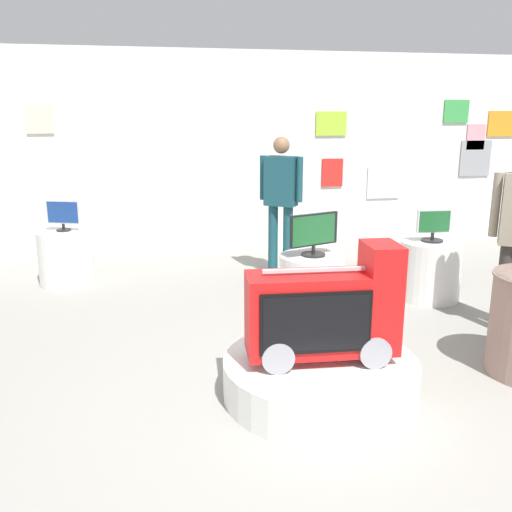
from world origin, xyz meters
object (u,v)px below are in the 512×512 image
(tv_on_center_rear, at_px, (433,225))
(display_pedestal_right_rear, at_px, (66,257))
(display_pedestal_center_rear, at_px, (430,270))
(tv_on_right_rear, at_px, (62,214))
(main_display_pedestal, at_px, (320,377))
(display_pedestal_left_rear, at_px, (312,287))
(tv_on_left_rear, at_px, (314,233))
(shopper_browsing_near_truck, at_px, (281,196))
(novelty_firetruck_tv, at_px, (325,315))

(tv_on_center_rear, relative_size, display_pedestal_right_rear, 0.57)
(display_pedestal_center_rear, bearing_deg, tv_on_center_rear, -85.71)
(tv_on_right_rear, bearing_deg, tv_on_center_rear, -18.95)
(main_display_pedestal, relative_size, display_pedestal_right_rear, 2.17)
(display_pedestal_left_rear, relative_size, display_pedestal_center_rear, 0.99)
(tv_on_left_rear, height_order, shopper_browsing_near_truck, shopper_browsing_near_truck)
(novelty_firetruck_tv, relative_size, display_pedestal_left_rear, 1.65)
(display_pedestal_left_rear, distance_m, tv_on_left_rear, 0.55)
(tv_on_center_rear, bearing_deg, shopper_browsing_near_truck, 140.15)
(display_pedestal_left_rear, bearing_deg, tv_on_left_rear, -109.39)
(display_pedestal_left_rear, xyz_separation_m, tv_on_left_rear, (-0.00, -0.00, 0.55))
(main_display_pedestal, distance_m, display_pedestal_left_rear, 1.60)
(display_pedestal_left_rear, relative_size, tv_on_right_rear, 1.65)
(display_pedestal_center_rear, bearing_deg, display_pedestal_right_rear, 161.05)
(display_pedestal_right_rear, bearing_deg, display_pedestal_left_rear, -33.91)
(display_pedestal_left_rear, bearing_deg, display_pedestal_right_rear, 146.09)
(display_pedestal_center_rear, distance_m, display_pedestal_right_rear, 4.23)
(tv_on_center_rear, height_order, tv_on_right_rear, tv_on_right_rear)
(main_display_pedestal, distance_m, shopper_browsing_near_truck, 3.21)
(tv_on_center_rear, bearing_deg, novelty_firetruck_tv, -134.27)
(tv_on_left_rear, height_order, display_pedestal_center_rear, tv_on_left_rear)
(display_pedestal_left_rear, bearing_deg, novelty_firetruck_tv, -104.02)
(main_display_pedestal, bearing_deg, tv_on_center_rear, 45.29)
(main_display_pedestal, relative_size, novelty_firetruck_tv, 1.29)
(main_display_pedestal, height_order, shopper_browsing_near_truck, shopper_browsing_near_truck)
(main_display_pedestal, height_order, display_pedestal_left_rear, display_pedestal_left_rear)
(tv_on_right_rear, bearing_deg, shopper_browsing_near_truck, -4.37)
(novelty_firetruck_tv, height_order, tv_on_center_rear, novelty_firetruck_tv)
(display_pedestal_right_rear, distance_m, tv_on_right_rear, 0.53)
(novelty_firetruck_tv, relative_size, tv_on_right_rear, 2.74)
(display_pedestal_right_rear, height_order, shopper_browsing_near_truck, shopper_browsing_near_truck)
(tv_on_right_rear, bearing_deg, main_display_pedestal, -56.56)
(display_pedestal_right_rear, bearing_deg, shopper_browsing_near_truck, -4.45)
(tv_on_left_rear, distance_m, display_pedestal_center_rear, 1.59)
(tv_on_center_rear, xyz_separation_m, tv_on_right_rear, (-4.00, 1.37, 0.02))
(tv_on_left_rear, height_order, tv_on_right_rear, tv_on_left_rear)
(display_pedestal_center_rear, distance_m, shopper_browsing_near_truck, 1.96)
(main_display_pedestal, xyz_separation_m, display_pedestal_center_rear, (1.86, 1.88, 0.18))
(tv_on_left_rear, bearing_deg, main_display_pedestal, -104.80)
(tv_on_left_rear, distance_m, tv_on_right_rear, 3.08)
(main_display_pedestal, height_order, display_pedestal_right_rear, display_pedestal_right_rear)
(tv_on_left_rear, xyz_separation_m, display_pedestal_right_rear, (-2.55, 1.72, -0.55))
(main_display_pedestal, distance_m, display_pedestal_right_rear, 3.90)
(display_pedestal_left_rear, height_order, tv_on_left_rear, tv_on_left_rear)
(novelty_firetruck_tv, relative_size, tv_on_left_rear, 2.08)
(main_display_pedestal, bearing_deg, tv_on_right_rear, 123.44)
(novelty_firetruck_tv, bearing_deg, tv_on_center_rear, 45.73)
(tv_on_left_rear, bearing_deg, display_pedestal_right_rear, 146.02)
(main_display_pedestal, xyz_separation_m, tv_on_center_rear, (1.86, 1.88, 0.69))
(display_pedestal_right_rear, bearing_deg, display_pedestal_center_rear, -18.95)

